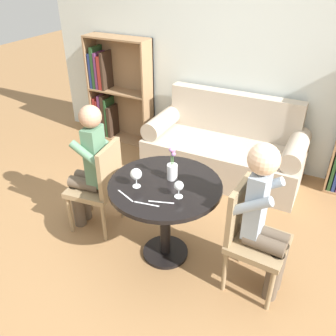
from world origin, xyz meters
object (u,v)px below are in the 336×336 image
bookshelf_left (114,93)px  wine_glass_right (179,186)px  chair_right (250,233)px  wine_glass_left (136,175)px  person_right (265,218)px  person_left (89,167)px  chair_left (100,183)px  couch (224,150)px  flower_vase (172,168)px

bookshelf_left → wine_glass_right: size_ratio=10.34×
chair_right → wine_glass_left: (-0.89, -0.15, 0.36)m
bookshelf_left → wine_glass_right: bearing=-45.4°
bookshelf_left → person_right: size_ratio=1.12×
person_left → person_right: bearing=81.5°
chair_left → wine_glass_right: bearing=71.5°
chair_right → person_right: 0.21m
wine_glass_right → chair_left: bearing=168.6°
bookshelf_left → person_left: (0.91, -1.75, 0.01)m
chair_left → person_left: person_left is taller
person_right → wine_glass_left: bearing=102.2°
bookshelf_left → chair_right: (2.41, -1.77, -0.15)m
bookshelf_left → wine_glass_left: bearing=-51.6°
couch → person_right: bearing=-62.5°
chair_right → wine_glass_right: size_ratio=6.64×
chair_right → wine_glass_left: wine_glass_left is taller
chair_left → wine_glass_right: 0.95m
chair_right → person_left: (-1.50, 0.03, 0.16)m
wine_glass_right → flower_vase: flower_vase is taller
wine_glass_left → person_left: bearing=163.6°
flower_vase → bookshelf_left: bearing=135.4°
bookshelf_left → flower_vase: 2.43m
chair_right → bookshelf_left: bearing=57.5°
couch → wine_glass_right: bearing=-84.2°
chair_left → person_right: size_ratio=0.72×
couch → wine_glass_left: bearing=-96.3°
chair_left → person_right: person_right is taller
bookshelf_left → wine_glass_left: size_ratio=8.84×
chair_left → wine_glass_left: wine_glass_left is taller
chair_left → wine_glass_left: (0.52, -0.20, 0.36)m
chair_left → person_left: size_ratio=0.72×
wine_glass_right → chair_right: bearing=13.5°
couch → wine_glass_left: size_ratio=11.31×
flower_vase → person_left: bearing=-176.9°
couch → chair_right: size_ratio=1.99×
person_right → wine_glass_right: person_right is taller
chair_left → chair_right: bearing=81.0°
bookshelf_left → chair_left: (1.00, -1.73, -0.15)m
couch → chair_left: size_ratio=1.99×
couch → flower_vase: size_ratio=6.39×
chair_right → flower_vase: size_ratio=3.20×
chair_right → wine_glass_right: bearing=107.3°
flower_vase → chair_right: bearing=-5.9°
couch → person_right: 1.75m
couch → bookshelf_left: size_ratio=1.28×
chair_left → wine_glass_left: bearing=62.1°
person_left → wine_glass_right: person_left is taller
bookshelf_left → chair_right: 3.00m
couch → flower_vase: (0.02, -1.43, 0.53)m
chair_left → person_left: bearing=-85.3°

